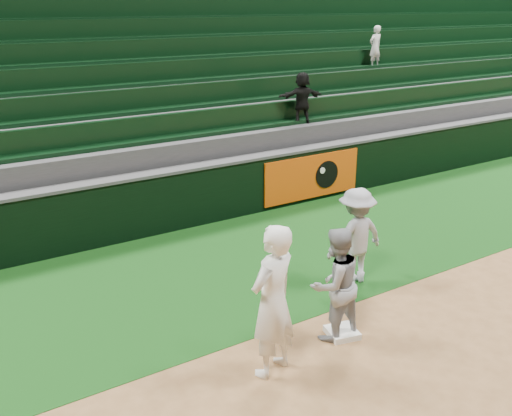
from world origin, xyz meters
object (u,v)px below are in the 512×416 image
(first_baseman, at_px, (273,301))
(base_coach, at_px, (356,236))
(baserunner, at_px, (335,284))
(first_base, at_px, (342,332))

(first_baseman, height_order, base_coach, first_baseman)
(base_coach, bearing_deg, baserunner, 40.91)
(baserunner, xyz_separation_m, base_coach, (1.33, 1.08, 0.01))
(first_baseman, height_order, baserunner, first_baseman)
(baserunner, distance_m, base_coach, 1.72)
(baserunner, bearing_deg, base_coach, -141.76)
(base_coach, bearing_deg, first_base, 45.26)
(baserunner, height_order, base_coach, base_coach)
(first_base, relative_size, base_coach, 0.25)
(first_base, height_order, base_coach, base_coach)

